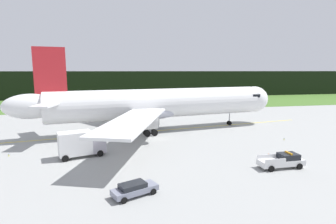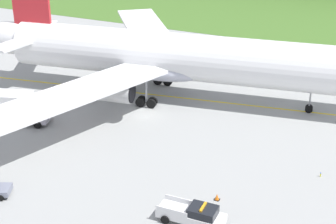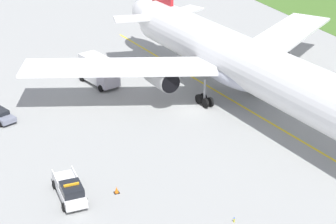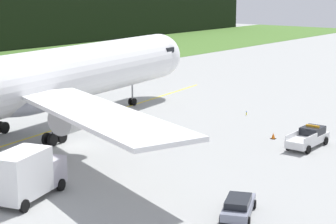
% 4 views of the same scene
% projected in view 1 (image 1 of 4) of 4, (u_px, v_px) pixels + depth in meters
% --- Properties ---
extents(ground, '(320.00, 320.00, 0.00)m').
position_uv_depth(ground, '(157.00, 138.00, 47.44)').
color(ground, '#969795').
extents(grass_verge, '(320.00, 37.85, 0.04)m').
position_uv_depth(grass_verge, '(134.00, 103.00, 98.32)').
color(grass_verge, '#436B28').
rests_on(grass_verge, ground).
extents(distant_tree_line, '(288.00, 7.71, 11.71)m').
position_uv_depth(distant_tree_line, '(130.00, 84.00, 119.54)').
color(distant_tree_line, black).
rests_on(distant_tree_line, ground).
extents(taxiway_centerline_main, '(67.52, 10.29, 0.01)m').
position_uv_depth(taxiway_centerline_main, '(160.00, 130.00, 53.72)').
color(taxiway_centerline_main, yellow).
rests_on(taxiway_centerline_main, ground).
extents(airliner, '(53.43, 46.93, 15.97)m').
position_uv_depth(airliner, '(157.00, 104.00, 52.68)').
color(airliner, silver).
rests_on(airliner, ground).
extents(ops_pickup_truck, '(5.70, 2.23, 1.94)m').
position_uv_depth(ops_pickup_truck, '(283.00, 161.00, 33.01)').
color(ops_pickup_truck, silver).
rests_on(ops_pickup_truck, ground).
extents(catering_truck, '(6.66, 4.16, 3.82)m').
position_uv_depth(catering_truck, '(80.00, 144.00, 37.05)').
color(catering_truck, '#ABA6B3').
rests_on(catering_truck, ground).
extents(staff_car, '(4.78, 3.32, 1.30)m').
position_uv_depth(staff_car, '(134.00, 189.00, 25.64)').
color(staff_car, slate).
rests_on(staff_car, ground).
extents(apron_cone, '(0.49, 0.49, 0.61)m').
position_uv_depth(apron_cone, '(269.00, 155.00, 37.12)').
color(apron_cone, black).
rests_on(apron_cone, ground).
extents(taxiway_edge_light_east, '(0.12, 0.12, 0.45)m').
position_uv_depth(taxiway_edge_light_east, '(284.00, 139.00, 46.10)').
color(taxiway_edge_light_east, yellow).
rests_on(taxiway_edge_light_east, ground).
extents(taxiway_edge_light_west, '(0.12, 0.12, 0.39)m').
position_uv_depth(taxiway_edge_light_west, '(9.00, 155.00, 37.49)').
color(taxiway_edge_light_west, yellow).
rests_on(taxiway_edge_light_west, ground).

